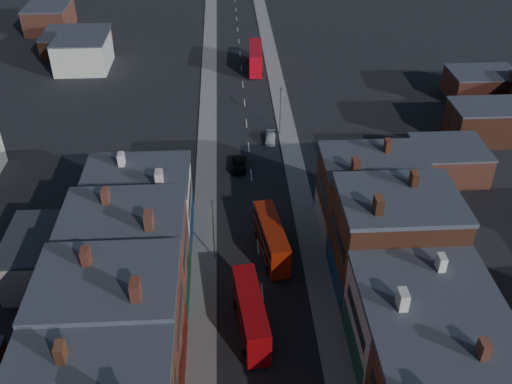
{
  "coord_description": "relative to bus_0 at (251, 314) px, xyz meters",
  "views": [
    {
      "loc": [
        -3.27,
        -21.14,
        44.27
      ],
      "look_at": [
        0.0,
        36.1,
        5.12
      ],
      "focal_mm": 40.0,
      "sensor_mm": 36.0,
      "label": 1
    }
  ],
  "objects": [
    {
      "name": "car_2",
      "position": [
        -0.25,
        31.12,
        -1.71
      ],
      "size": [
        2.53,
        4.97,
        1.34
      ],
      "primitive_type": "imported",
      "rotation": [
        0.0,
        0.0,
        -0.06
      ],
      "color": "black",
      "rests_on": "ground"
    },
    {
      "name": "lamp_post_3",
      "position": [
        6.7,
        41.26,
        2.33
      ],
      "size": [
        0.25,
        0.7,
        8.12
      ],
      "color": "slate",
      "rests_on": "ground"
    },
    {
      "name": "lamp_post_2",
      "position": [
        -3.7,
        11.26,
        2.33
      ],
      "size": [
        0.25,
        0.7,
        8.12
      ],
      "color": "slate",
      "rests_on": "ground"
    },
    {
      "name": "bus_2",
      "position": [
        4.35,
        68.35,
        0.16
      ],
      "size": [
        3.16,
        10.98,
        4.7
      ],
      "rotation": [
        0.0,
        0.0,
        -0.05
      ],
      "color": "red",
      "rests_on": "ground"
    },
    {
      "name": "bus_1",
      "position": [
        3.0,
        11.77,
        -0.05
      ],
      "size": [
        3.62,
        10.22,
        4.32
      ],
      "rotation": [
        0.0,
        0.0,
        0.14
      ],
      "color": "#B1220A",
      "rests_on": "ground"
    },
    {
      "name": "bus_0",
      "position": [
        0.0,
        0.0,
        0.0
      ],
      "size": [
        3.44,
        10.4,
        4.41
      ],
      "rotation": [
        0.0,
        0.0,
        0.11
      ],
      "color": "#B40A0E",
      "rests_on": "ground"
    },
    {
      "name": "pavement_west",
      "position": [
        -5.0,
        31.26,
        -2.32
      ],
      "size": [
        3.0,
        200.0,
        0.12
      ],
      "primitive_type": "cube",
      "color": "gray",
      "rests_on": "ground"
    },
    {
      "name": "car_3",
      "position": [
        5.0,
        38.95,
        -1.8
      ],
      "size": [
        1.96,
        4.08,
        1.15
      ],
      "primitive_type": "imported",
      "rotation": [
        0.0,
        0.0,
        -0.09
      ],
      "color": "silver",
      "rests_on": "ground"
    },
    {
      "name": "pavement_east",
      "position": [
        8.0,
        31.26,
        -2.32
      ],
      "size": [
        3.0,
        200.0,
        0.12
      ],
      "primitive_type": "cube",
      "color": "gray",
      "rests_on": "ground"
    }
  ]
}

